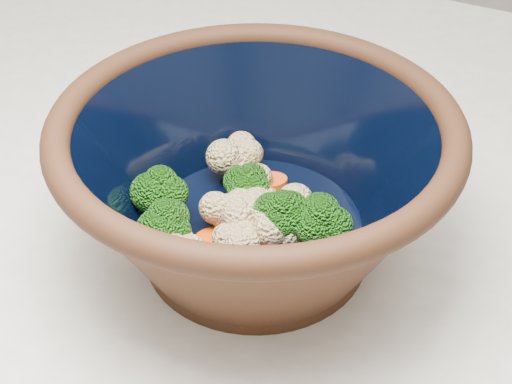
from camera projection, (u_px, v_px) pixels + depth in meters
mixing_bowl at (256, 179)px, 0.55m from camera, size 0.39×0.39×0.14m
vegetable_pile at (244, 209)px, 0.56m from camera, size 0.17×0.15×0.05m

